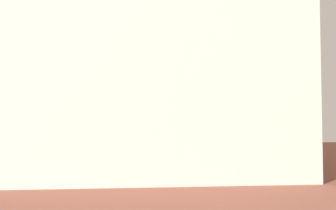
{
  "coord_description": "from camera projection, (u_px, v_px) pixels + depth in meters",
  "views": [
    {
      "loc": [
        -0.75,
        -0.01,
        4.38
      ],
      "look_at": [
        0.28,
        10.86,
        4.87
      ],
      "focal_mm": 38.06,
      "sensor_mm": 36.0,
      "label": 1
    }
  ],
  "objects": [
    {
      "name": "landmark_building",
      "position": [
        148.0,
        48.0,
        30.98
      ],
      "size": [
        24.23,
        15.01,
        36.34
      ],
      "color": "beige",
      "rests_on": "ground_plane"
    }
  ]
}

